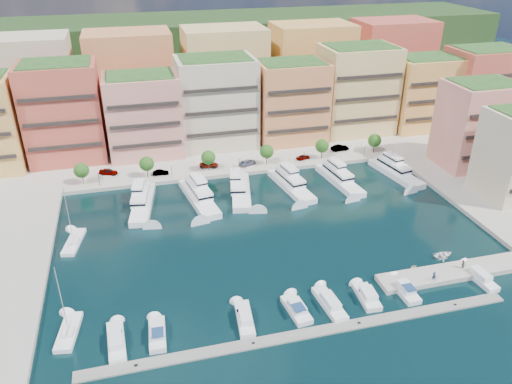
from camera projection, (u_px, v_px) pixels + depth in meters
ground at (273, 235)px, 106.56m from camera, size 400.00×400.00×0.00m
north_quay at (218, 134)px, 159.79m from camera, size 220.00×64.00×2.00m
hillside at (196, 93)px, 201.00m from camera, size 240.00×40.00×58.00m
south_pontoon at (307, 334)px, 80.13m from camera, size 72.00×2.20×0.35m
finger_pier at (457, 274)px, 94.39m from camera, size 32.00×5.00×2.00m
apartment_1 at (64, 112)px, 134.75m from camera, size 20.00×16.50×26.80m
apartment_2 at (144, 115)px, 138.65m from camera, size 20.00×15.50×22.80m
apartment_3 at (217, 102)px, 144.38m from camera, size 22.00×16.50×25.80m
apartment_4 at (291, 102)px, 148.05m from camera, size 20.00×15.50×23.80m
apartment_5 at (357, 90)px, 154.00m from camera, size 22.00×16.50×26.80m
apartment_6 at (423, 93)px, 158.13m from camera, size 20.00×15.50×22.80m
apartment_7 at (482, 87)px, 160.43m from camera, size 22.00×16.50×24.80m
apartment_east_a at (477, 124)px, 131.92m from camera, size 18.00×14.50×22.80m
backblock_0 at (30, 87)px, 150.40m from camera, size 26.00×18.00×30.00m
backblock_1 at (132, 81)px, 157.12m from camera, size 26.00×18.00×30.00m
backblock_2 at (225, 75)px, 163.83m from camera, size 26.00×18.00×30.00m
backblock_3 at (311, 69)px, 170.55m from camera, size 26.00×18.00×30.00m
backblock_4 at (390, 64)px, 177.26m from camera, size 26.00×18.00×30.00m
tree_0 at (81, 170)px, 124.18m from camera, size 3.80×3.80×5.65m
tree_1 at (147, 164)px, 127.76m from camera, size 3.80×3.80×5.65m
tree_2 at (208, 158)px, 131.34m from camera, size 3.80×3.80×5.65m
tree_3 at (267, 152)px, 134.92m from camera, size 3.80×3.80×5.65m
tree_4 at (322, 146)px, 138.51m from camera, size 3.80×3.80×5.65m
tree_5 at (375, 141)px, 142.09m from camera, size 3.80×3.80×5.65m
lamppost_0 at (98, 176)px, 123.52m from camera, size 0.30×0.30×4.20m
lamppost_1 at (171, 168)px, 127.55m from camera, size 0.30×0.30×4.20m
lamppost_2 at (240, 161)px, 131.58m from camera, size 0.30×0.30×4.20m
lamppost_3 at (304, 154)px, 135.61m from camera, size 0.30×0.30×4.20m
lamppost_4 at (365, 148)px, 139.64m from camera, size 0.30×0.30×4.20m
yacht_1 at (143, 202)px, 117.44m from camera, size 7.26×19.79×7.30m
yacht_2 at (198, 195)px, 120.07m from camera, size 7.59×20.64×7.30m
yacht_3 at (240, 189)px, 123.03m from camera, size 7.91×19.12×7.30m
yacht_4 at (290, 184)px, 125.76m from camera, size 7.33×19.52×7.30m
yacht_5 at (338, 177)px, 128.74m from camera, size 6.46×19.29×7.30m
yacht_6 at (394, 171)px, 132.45m from camera, size 7.50×19.12×7.30m
cruiser_0 at (116, 342)px, 77.86m from camera, size 3.01×8.93×2.55m
cruiser_1 at (157, 334)px, 79.27m from camera, size 2.98×7.62×2.66m
cruiser_3 at (245, 319)px, 82.49m from camera, size 3.32×8.69×2.55m
cruiser_4 at (297, 310)px, 84.50m from camera, size 3.61×7.73×2.66m
cruiser_5 at (330, 304)px, 85.86m from camera, size 3.39×9.38×2.55m
cruiser_6 at (367, 297)px, 87.46m from camera, size 3.30×7.22×2.55m
cruiser_7 at (405, 290)px, 89.06m from camera, size 2.77×7.41×2.66m
cruiser_9 at (479, 277)px, 92.50m from camera, size 2.92×8.75×2.55m
sailboat_0 at (69, 332)px, 80.02m from camera, size 4.15×9.07×13.20m
sailboat_2 at (74, 243)px, 103.31m from camera, size 4.61×10.09×13.20m
tender_3 at (466, 259)px, 97.91m from camera, size 1.37×1.19×0.70m
tender_1 at (414, 267)px, 95.56m from camera, size 1.96×1.82×0.85m
tender_2 at (444, 255)px, 99.05m from camera, size 4.70×3.72×0.88m
car_0 at (108, 172)px, 130.49m from camera, size 5.09×3.47×1.61m
car_1 at (161, 172)px, 130.39m from camera, size 4.19×1.87×1.33m
car_2 at (209, 165)px, 134.65m from camera, size 5.45×3.31×1.41m
car_3 at (247, 163)px, 135.83m from camera, size 5.57×4.01×1.50m
car_4 at (303, 157)px, 139.28m from camera, size 4.22×2.52×1.35m
car_5 at (340, 148)px, 144.80m from camera, size 5.35×2.27×1.72m
person_0 at (434, 276)px, 90.58m from camera, size 0.69×0.80×1.84m
person_1 at (463, 264)px, 93.95m from camera, size 0.87×0.69×1.73m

